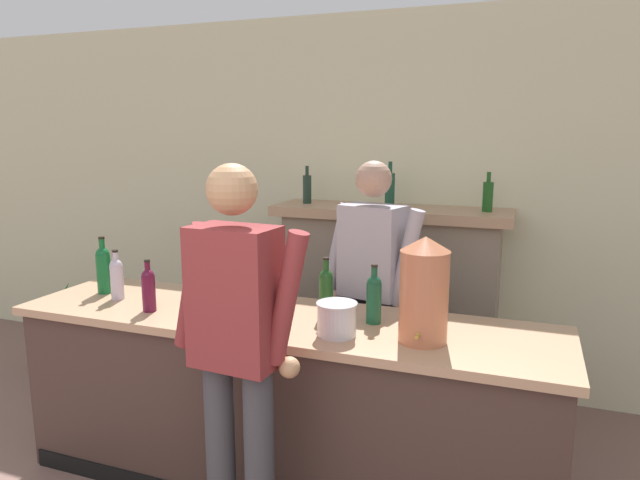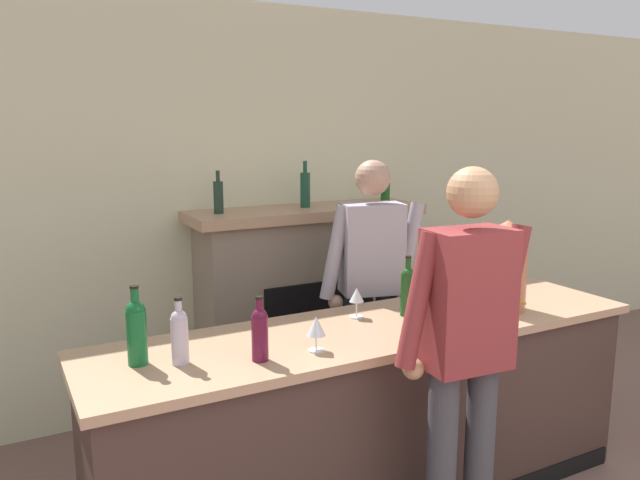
% 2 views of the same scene
% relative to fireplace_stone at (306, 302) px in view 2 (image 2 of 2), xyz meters
% --- Properties ---
extents(wall_back_panel, '(12.00, 0.07, 2.75)m').
position_rel_fireplace_stone_xyz_m(wall_back_panel, '(-0.15, 0.26, 0.68)').
color(wall_back_panel, beige).
rests_on(wall_back_panel, ground_plane).
extents(bar_counter, '(2.89, 0.73, 0.96)m').
position_rel_fireplace_stone_xyz_m(bar_counter, '(-0.27, -1.32, -0.22)').
color(bar_counter, '#402C27').
rests_on(bar_counter, ground_plane).
extents(fireplace_stone, '(1.66, 0.52, 1.70)m').
position_rel_fireplace_stone_xyz_m(fireplace_stone, '(0.00, 0.00, 0.00)').
color(fireplace_stone, gray).
rests_on(fireplace_stone, ground_plane).
extents(person_customer, '(0.66, 0.33, 1.78)m').
position_rel_fireplace_stone_xyz_m(person_customer, '(-0.21, -1.90, 0.29)').
color(person_customer, '#3C3B40').
rests_on(person_customer, ground_plane).
extents(person_bartender, '(0.64, 0.37, 1.74)m').
position_rel_fireplace_stone_xyz_m(person_bartender, '(0.07, -0.75, 0.26)').
color(person_bartender, '#2F3A48').
rests_on(person_bartender, ground_plane).
extents(copper_dispenser, '(0.23, 0.26, 0.49)m').
position_rel_fireplace_stone_xyz_m(copper_dispenser, '(0.49, -1.41, 0.50)').
color(copper_dispenser, '#B66846').
rests_on(copper_dispenser, bar_counter).
extents(ice_bucket_steel, '(0.19, 0.19, 0.16)m').
position_rel_fireplace_stone_xyz_m(ice_bucket_steel, '(0.10, -1.48, 0.34)').
color(ice_bucket_steel, silver).
rests_on(ice_bucket_steel, bar_counter).
extents(wine_bottle_merlot_tall, '(0.07, 0.07, 0.32)m').
position_rel_fireplace_stone_xyz_m(wine_bottle_merlot_tall, '(-0.04, -1.25, 0.40)').
color(wine_bottle_merlot_tall, '#19451A').
rests_on(wine_bottle_merlot_tall, bar_counter).
extents(wine_bottle_chardonnay_pale, '(0.07, 0.07, 0.29)m').
position_rel_fireplace_stone_xyz_m(wine_bottle_chardonnay_pale, '(-1.28, -1.35, 0.39)').
color(wine_bottle_chardonnay_pale, '#B4A7B9').
rests_on(wine_bottle_chardonnay_pale, bar_counter).
extents(wine_bottle_cabernet_heavy, '(0.08, 0.08, 0.30)m').
position_rel_fireplace_stone_xyz_m(wine_bottle_cabernet_heavy, '(0.21, -1.24, 0.39)').
color(wine_bottle_cabernet_heavy, '#14462C').
rests_on(wine_bottle_cabernet_heavy, bar_counter).
extents(wine_bottle_burgundy_dark, '(0.08, 0.08, 0.34)m').
position_rel_fireplace_stone_xyz_m(wine_bottle_burgundy_dark, '(-1.43, -1.27, 0.41)').
color(wine_bottle_burgundy_dark, '#125828').
rests_on(wine_bottle_burgundy_dark, bar_counter).
extents(wine_bottle_rose_blush, '(0.07, 0.07, 0.28)m').
position_rel_fireplace_stone_xyz_m(wine_bottle_rose_blush, '(-0.97, -1.47, 0.38)').
color(wine_bottle_rose_blush, '#53112B').
rests_on(wine_bottle_rose_blush, bar_counter).
extents(wine_glass_by_dispenser, '(0.08, 0.08, 0.16)m').
position_rel_fireplace_stone_xyz_m(wine_glass_by_dispenser, '(-0.70, -1.49, 0.37)').
color(wine_glass_by_dispenser, silver).
rests_on(wine_glass_by_dispenser, bar_counter).
extents(wine_glass_front_right, '(0.08, 0.08, 0.16)m').
position_rel_fireplace_stone_xyz_m(wine_glass_front_right, '(-0.29, -1.16, 0.37)').
color(wine_glass_front_right, silver).
rests_on(wine_glass_front_right, bar_counter).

